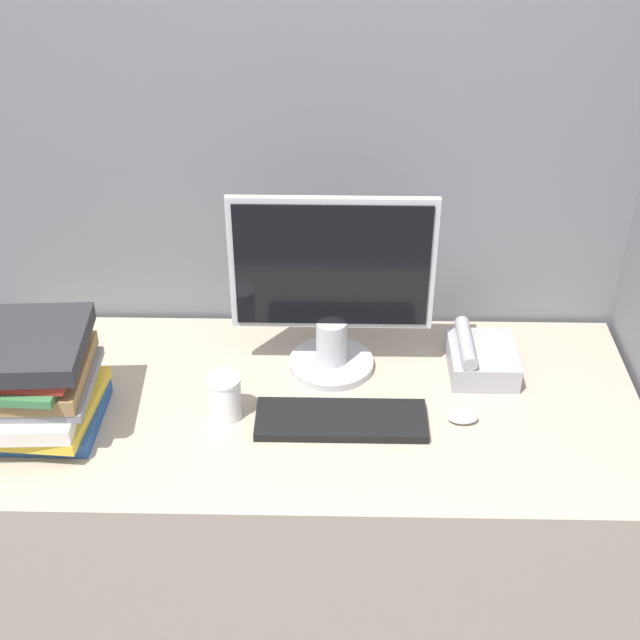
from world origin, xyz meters
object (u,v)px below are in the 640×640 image
(keyboard, at_px, (341,420))
(coffee_cup, at_px, (225,397))
(mouse, at_px, (463,417))
(desk_telephone, at_px, (481,358))
(book_stack, at_px, (38,381))
(monitor, at_px, (332,292))

(keyboard, bearing_deg, coffee_cup, 175.43)
(mouse, height_order, coffee_cup, coffee_cup)
(mouse, height_order, desk_telephone, desk_telephone)
(coffee_cup, bearing_deg, book_stack, -174.99)
(monitor, bearing_deg, mouse, -34.43)
(coffee_cup, height_order, desk_telephone, coffee_cup)
(mouse, xyz_separation_m, desk_telephone, (0.06, 0.19, 0.02))
(book_stack, bearing_deg, monitor, 19.80)
(desk_telephone, bearing_deg, keyboard, -148.72)
(mouse, bearing_deg, desk_telephone, 72.00)
(keyboard, height_order, desk_telephone, desk_telephone)
(monitor, xyz_separation_m, desk_telephone, (0.36, -0.01, -0.18))
(monitor, distance_m, coffee_cup, 0.35)
(monitor, relative_size, keyboard, 1.23)
(monitor, relative_size, book_stack, 1.56)
(mouse, relative_size, book_stack, 0.23)
(keyboard, bearing_deg, mouse, 2.28)
(keyboard, bearing_deg, book_stack, -178.77)
(book_stack, distance_m, desk_telephone, 1.03)
(keyboard, relative_size, mouse, 5.55)
(coffee_cup, distance_m, book_stack, 0.41)
(monitor, bearing_deg, desk_telephone, -1.72)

